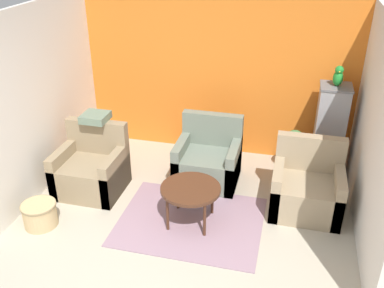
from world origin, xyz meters
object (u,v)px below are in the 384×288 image
object	(u,v)px
parrot	(338,76)
potted_plant	(293,147)
armchair_right	(307,189)
birdcage	(329,132)
wicker_basket	(40,214)
coffee_table	(191,191)
armchair_middle	(208,161)
armchair_left	(92,170)

from	to	relation	value
parrot	potted_plant	size ratio (longest dim) A/B	0.42
armchair_right	parrot	distance (m)	1.57
armchair_right	birdcage	xyz separation A→B (m)	(0.25, 0.99, 0.37)
potted_plant	wicker_basket	xyz separation A→B (m)	(-2.91, -2.01, -0.25)
coffee_table	armchair_middle	world-z (taller)	armchair_middle
coffee_table	armchair_left	distance (m)	1.54
birdcage	potted_plant	bearing A→B (deg)	-168.94
armchair_middle	birdcage	distance (m)	1.76
armchair_left	armchair_right	distance (m)	2.85
armchair_middle	potted_plant	bearing A→B (deg)	23.86
armchair_left	parrot	bearing A→B (deg)	21.50
armchair_right	wicker_basket	distance (m)	3.31
armchair_left	birdcage	bearing A→B (deg)	21.46
armchair_left	armchair_middle	xyz separation A→B (m)	(1.49, 0.62, 0.00)
armchair_middle	potted_plant	world-z (taller)	armchair_middle
wicker_basket	potted_plant	bearing A→B (deg)	34.65
birdcage	potted_plant	size ratio (longest dim) A/B	2.01
armchair_left	armchair_middle	bearing A→B (deg)	22.61
armchair_middle	birdcage	bearing A→B (deg)	20.39
birdcage	wicker_basket	xyz separation A→B (m)	(-3.37, -2.10, -0.51)
armchair_right	armchair_middle	world-z (taller)	same
armchair_middle	parrot	distance (m)	2.09
armchair_middle	potted_plant	xyz separation A→B (m)	(1.15, 0.51, 0.11)
armchair_right	wicker_basket	world-z (taller)	armchair_right
armchair_middle	wicker_basket	bearing A→B (deg)	-139.52
armchair_middle	birdcage	world-z (taller)	birdcage
potted_plant	armchair_right	bearing A→B (deg)	-77.01
birdcage	coffee_table	bearing A→B (deg)	-135.12
armchair_right	armchair_middle	bearing A→B (deg)	163.90
armchair_right	parrot	xyz separation A→B (m)	(0.25, 0.99, 1.19)
armchair_right	birdcage	size ratio (longest dim) A/B	0.68
armchair_left	potted_plant	distance (m)	2.87
armchair_right	potted_plant	xyz separation A→B (m)	(-0.21, 0.90, 0.11)
armchair_middle	birdcage	xyz separation A→B (m)	(1.61, 0.60, 0.37)
armchair_left	coffee_table	bearing A→B (deg)	-14.51
birdcage	wicker_basket	size ratio (longest dim) A/B	3.23
coffee_table	birdcage	xyz separation A→B (m)	(1.61, 1.60, 0.21)
coffee_table	armchair_left	bearing A→B (deg)	165.49
armchair_left	potted_plant	size ratio (longest dim) A/B	1.36
armchair_right	parrot	size ratio (longest dim) A/B	3.23
armchair_left	armchair_right	bearing A→B (deg)	4.59
birdcage	wicker_basket	world-z (taller)	birdcage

